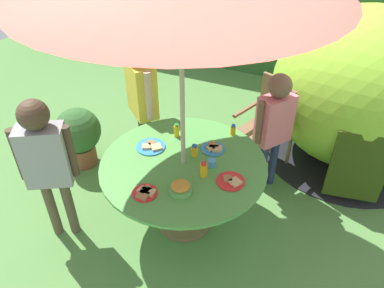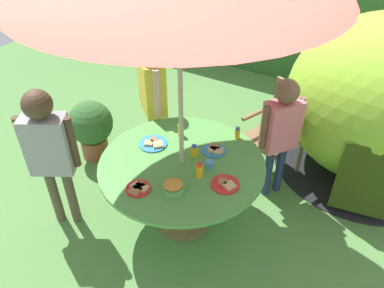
{
  "view_description": "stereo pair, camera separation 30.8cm",
  "coord_description": "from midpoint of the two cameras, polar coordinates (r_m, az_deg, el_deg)",
  "views": [
    {
      "loc": [
        1.01,
        -2.14,
        2.66
      ],
      "look_at": [
        0.02,
        0.13,
        0.81
      ],
      "focal_mm": 35.18,
      "sensor_mm": 36.0,
      "label": 1
    },
    {
      "loc": [
        1.29,
        -2.0,
        2.66
      ],
      "look_at": [
        0.02,
        0.13,
        0.81
      ],
      "focal_mm": 35.18,
      "sensor_mm": 36.0,
      "label": 2
    }
  ],
  "objects": [
    {
      "name": "plate_mid_left",
      "position": [
        3.2,
        6.19,
        -0.99
      ],
      "size": [
        0.2,
        0.2,
        0.03
      ],
      "color": "#338CD8",
      "rests_on": "garden_table"
    },
    {
      "name": "child_in_grey_shirt",
      "position": [
        3.14,
        -18.35,
        -0.22
      ],
      "size": [
        0.4,
        0.34,
        1.35
      ],
      "rotation": [
        0.0,
        0.0,
        0.52
      ],
      "color": "brown",
      "rests_on": "ground_plane"
    },
    {
      "name": "potted_plant",
      "position": [
        4.16,
        -13.02,
        2.53
      ],
      "size": [
        0.48,
        0.48,
        0.67
      ],
      "color": "brown",
      "rests_on": "ground_plane"
    },
    {
      "name": "juice_bottle_center_front",
      "position": [
        3.34,
        0.87,
        2.1
      ],
      "size": [
        0.05,
        0.05,
        0.13
      ],
      "color": "yellow",
      "rests_on": "garden_table"
    },
    {
      "name": "snack_bowl",
      "position": [
        2.8,
        0.32,
        -6.6
      ],
      "size": [
        0.17,
        0.17,
        0.08
      ],
      "color": "#66B259",
      "rests_on": "garden_table"
    },
    {
      "name": "dome_tent",
      "position": [
        4.18,
        28.43,
        5.86
      ],
      "size": [
        2.08,
        2.08,
        1.63
      ],
      "rotation": [
        0.0,
        0.0,
        0.16
      ],
      "color": "#8CC633",
      "rests_on": "ground_plane"
    },
    {
      "name": "plate_back_edge",
      "position": [
        3.26,
        -3.21,
        -0.02
      ],
      "size": [
        0.25,
        0.25,
        0.03
      ],
      "color": "#338CD8",
      "rests_on": "garden_table"
    },
    {
      "name": "hedge_backdrop",
      "position": [
        5.96,
        19.45,
        18.57
      ],
      "size": [
        9.0,
        0.7,
        1.97
      ],
      "primitive_type": "cube",
      "color": "#33602D",
      "rests_on": "ground_plane"
    },
    {
      "name": "juice_bottle_near_right",
      "position": [
        3.11,
        3.17,
        -1.15
      ],
      "size": [
        0.06,
        0.06,
        0.11
      ],
      "color": "yellow",
      "rests_on": "garden_table"
    },
    {
      "name": "juice_bottle_near_left",
      "position": [
        3.36,
        9.51,
        1.54
      ],
      "size": [
        0.05,
        0.05,
        0.11
      ],
      "color": "yellow",
      "rests_on": "garden_table"
    },
    {
      "name": "plate_mid_right",
      "position": [
        2.89,
        8.18,
        -6.17
      ],
      "size": [
        0.22,
        0.22,
        0.03
      ],
      "color": "red",
      "rests_on": "garden_table"
    },
    {
      "name": "garden_table",
      "position": [
        3.17,
        1.29,
        -4.93
      ],
      "size": [
        1.37,
        1.37,
        0.7
      ],
      "color": "brown",
      "rests_on": "ground_plane"
    },
    {
      "name": "child_in_pink_shirt",
      "position": [
        3.46,
        15.92,
        2.63
      ],
      "size": [
        0.33,
        0.37,
        1.25
      ],
      "rotation": [
        0.0,
        0.0,
        -2.18
      ],
      "color": "navy",
      "rests_on": "ground_plane"
    },
    {
      "name": "ground_plane",
      "position": [
        3.57,
        1.16,
        -11.67
      ],
      "size": [
        10.0,
        10.0,
        0.02
      ],
      "primitive_type": "cube",
      "color": "#548442"
    },
    {
      "name": "plate_far_right",
      "position": [
        2.83,
        -5.05,
        -6.81
      ],
      "size": [
        0.19,
        0.19,
        0.03
      ],
      "color": "red",
      "rests_on": "garden_table"
    },
    {
      "name": "juice_bottle_far_left",
      "position": [
        2.91,
        4.16,
        -4.12
      ],
      "size": [
        0.06,
        0.06,
        0.13
      ],
      "color": "yellow",
      "rests_on": "garden_table"
    },
    {
      "name": "cup_near",
      "position": [
        3.02,
        5.58,
        -3.21
      ],
      "size": [
        0.07,
        0.07,
        0.06
      ],
      "primitive_type": "cylinder",
      "color": "#4C99D8",
      "rests_on": "garden_table"
    },
    {
      "name": "child_in_yellow_shirt",
      "position": [
        3.72,
        -3.71,
        8.63
      ],
      "size": [
        0.41,
        0.39,
        1.42
      ],
      "rotation": [
        0.0,
        0.0,
        -0.71
      ],
      "color": "#3F3F47",
      "rests_on": "ground_plane"
    },
    {
      "name": "wooden_chair",
      "position": [
        3.93,
        15.46,
        2.43
      ],
      "size": [
        0.6,
        0.62,
        0.96
      ],
      "rotation": [
        0.0,
        0.0,
        -0.37
      ],
      "color": "brown",
      "rests_on": "ground_plane"
    }
  ]
}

